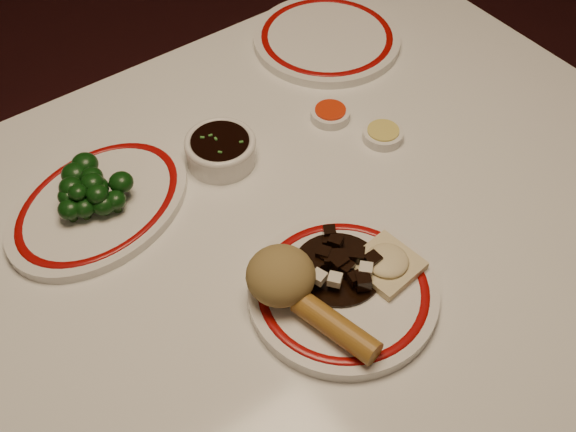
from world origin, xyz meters
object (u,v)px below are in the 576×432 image
Objects in this scene: broccoli_plate at (99,204)px; broccoli_pile at (91,190)px; fried_wonton at (387,263)px; rice_mound at (281,275)px; spring_roll at (336,327)px; stirfry_heap at (339,265)px; dining_table at (295,260)px; soy_bowl at (221,151)px; main_plate at (343,293)px.

broccoli_plate is 0.03m from broccoli_pile.
rice_mound is at bearing 158.08° from fried_wonton.
rice_mound is 0.74× the size of broccoli_pile.
spring_roll is 0.34× the size of broccoli_plate.
rice_mound is 0.09m from spring_roll.
rice_mound is 0.75× the size of spring_roll.
dining_table is at bearing 82.43° from stirfry_heap.
soy_bowl is at bearing 90.78° from stirfry_heap.
main_plate is at bearing -60.71° from broccoli_plate.
main_plate is at bearing -60.29° from broccoli_pile.
broccoli_plate is at bearing 119.29° from main_plate.
spring_roll is at bearing -99.80° from soy_bowl.
broccoli_plate is (-0.18, 0.33, -0.00)m from main_plate.
soy_bowl is at bearing -7.08° from broccoli_pile.
dining_table is 11.33× the size of soy_bowl.
broccoli_pile is at bearing 172.92° from soy_bowl.
dining_table is 3.47× the size of broccoli_plate.
main_plate is 0.38m from broccoli_pile.
spring_roll is at bearing -80.53° from rice_mound.
main_plate is 0.31m from soy_bowl.
fried_wonton reaches higher than main_plate.
rice_mound is at bearing 166.64° from stirfry_heap.
fried_wonton is 0.73× the size of broccoli_pile.
fried_wonton is 0.82× the size of soy_bowl.
soy_bowl reaches higher than dining_table.
stirfry_heap is 1.01× the size of broccoli_pile.
stirfry_heap reaches higher than fried_wonton.
rice_mound reaches higher than spring_roll.
main_plate is 3.51× the size of rice_mound.
rice_mound is at bearing 86.36° from spring_roll.
rice_mound is 0.83× the size of soy_bowl.
fried_wonton is 0.06m from stirfry_heap.
rice_mound is 0.31m from broccoli_plate.
fried_wonton is at bearing -5.75° from main_plate.
soy_bowl is at bearing 100.20° from fried_wonton.
broccoli_plate is at bearing 96.59° from spring_roll.
fried_wonton is at bearing -79.80° from soy_bowl.
soy_bowl is (0.01, 0.31, 0.01)m from main_plate.
broccoli_plate is (-0.21, 0.19, 0.10)m from dining_table.
broccoli_plate is (-0.12, 0.28, -0.04)m from rice_mound.
soy_bowl is (0.08, 0.26, -0.03)m from rice_mound.
dining_table is 0.32m from broccoli_pile.
broccoli_pile reaches higher than stirfry_heap.
soy_bowl is at bearing 96.55° from dining_table.
stirfry_heap is (0.01, 0.03, 0.02)m from main_plate.
broccoli_plate is at bearing 126.85° from fried_wonton.
spring_roll is 0.40m from broccoli_plate.
main_plate is 0.09m from rice_mound.
rice_mound reaches higher than stirfry_heap.
spring_roll is 0.10m from stirfry_heap.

